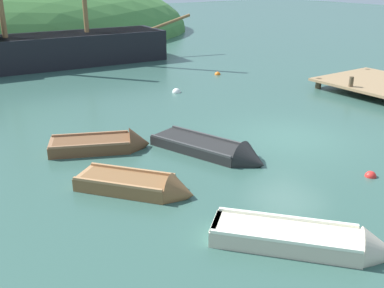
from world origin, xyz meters
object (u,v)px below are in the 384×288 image
Objects in this scene: sailing_ship at (44,55)px; rowboat_outer_left at (312,243)px; rowboat_center at (107,146)px; buoy_white at (176,92)px; buoy_red at (370,176)px; rowboat_near_dock at (142,188)px; rowboat_portside at (218,152)px; buoy_orange at (218,75)px.

sailing_ship reaches higher than rowboat_outer_left.
rowboat_outer_left is (-1.40, -21.81, -0.56)m from sailing_ship.
rowboat_center is 8.33× the size of buoy_white.
buoy_white is (0.54, 10.83, 0.00)m from buoy_red.
sailing_ship is 42.81× the size of buoy_white.
rowboat_outer_left is (1.15, -7.47, 0.01)m from rowboat_center.
sailing_ship is 5.55× the size of rowboat_near_dock.
buoy_white is at bearing 87.13° from buoy_red.
buoy_white is (5.71, 4.77, -0.12)m from rowboat_center.
sailing_ship is 16.77m from rowboat_portside.
rowboat_center is 11.78m from buoy_orange.
rowboat_center reaches higher than rowboat_portside.
sailing_ship is at bearing 97.32° from buoy_red.
rowboat_near_dock is 9.39× the size of buoy_orange.
sailing_ship is 4.19× the size of rowboat_portside.
rowboat_center is 7.44m from buoy_white.
rowboat_portside is (2.60, -2.42, -0.02)m from rowboat_center.
buoy_white is (4.57, 12.24, -0.12)m from rowboat_outer_left.
sailing_ship is 21.86m from rowboat_outer_left.
rowboat_outer_left is at bearing -34.41° from rowboat_portside.
rowboat_center is 10.46× the size of buoy_red.
buoy_white is at bearing 118.34° from rowboat_outer_left.
rowboat_center is 7.97m from buoy_red.
rowboat_portside reaches higher than rowboat_outer_left.
rowboat_near_dock is 0.88× the size of rowboat_outer_left.
buoy_red is at bearing -109.40° from buoy_orange.
buoy_red is 0.97× the size of buoy_orange.
buoy_orange is (4.50, 12.78, 0.00)m from buoy_red.
buoy_white is 4.41m from buoy_orange.
rowboat_outer_left is at bearing -110.47° from buoy_white.
sailing_ship reaches higher than rowboat_portside.
rowboat_outer_left is at bearing -121.00° from buoy_orange.
rowboat_center is (-2.55, -14.34, -0.57)m from sailing_ship.
rowboat_near_dock is 7.72× the size of buoy_white.
rowboat_portside is 7.83m from buoy_white.
rowboat_portside is at bearing 66.74° from rowboat_near_dock.
rowboat_center is 3.55m from rowboat_portside.
rowboat_near_dock is 0.76× the size of rowboat_portside.
buoy_orange is at bearing 59.19° from rowboat_center.
rowboat_center reaches higher than buoy_orange.
rowboat_portside is at bearing 125.17° from buoy_red.
rowboat_near_dock is at bearing -93.24° from rowboat_portside.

